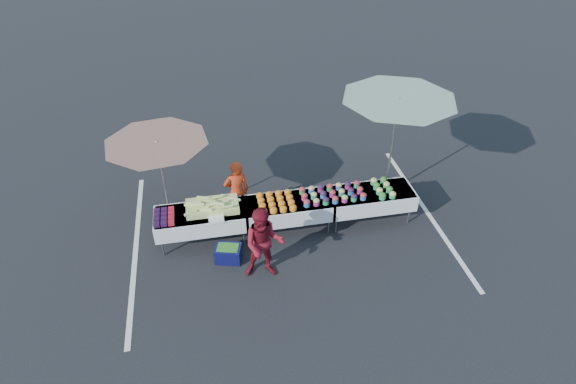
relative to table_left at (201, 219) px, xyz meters
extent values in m
plane|color=black|center=(1.80, 0.00, -0.58)|extent=(80.00, 80.00, 0.00)
cube|color=silver|center=(-1.40, 0.00, -0.58)|extent=(0.10, 5.00, 0.00)
cube|color=silver|center=(5.00, 0.00, -0.58)|extent=(0.10, 5.00, 0.00)
cube|color=white|center=(0.00, 0.00, 0.15)|extent=(1.80, 0.75, 0.04)
cube|color=white|center=(0.00, 0.00, -0.01)|extent=(1.86, 0.81, 0.36)
cylinder|color=slate|center=(-0.82, -0.29, -0.39)|extent=(0.04, 0.04, 0.39)
cylinder|color=slate|center=(-0.82, 0.29, -0.39)|extent=(0.04, 0.04, 0.39)
cylinder|color=slate|center=(0.82, -0.29, -0.39)|extent=(0.04, 0.04, 0.39)
cylinder|color=slate|center=(0.82, 0.29, -0.39)|extent=(0.04, 0.04, 0.39)
cube|color=white|center=(1.80, 0.00, 0.15)|extent=(1.80, 0.75, 0.04)
cube|color=white|center=(1.80, 0.00, -0.01)|extent=(1.86, 0.81, 0.36)
cylinder|color=slate|center=(0.98, -0.29, -0.39)|extent=(0.04, 0.04, 0.39)
cylinder|color=slate|center=(0.98, 0.29, -0.39)|extent=(0.04, 0.04, 0.39)
cylinder|color=slate|center=(2.62, -0.29, -0.39)|extent=(0.04, 0.04, 0.39)
cylinder|color=slate|center=(2.62, 0.29, -0.39)|extent=(0.04, 0.04, 0.39)
cube|color=white|center=(3.60, 0.00, 0.15)|extent=(1.80, 0.75, 0.04)
cube|color=white|center=(3.60, 0.00, -0.01)|extent=(1.86, 0.81, 0.36)
cylinder|color=slate|center=(2.78, -0.29, -0.39)|extent=(0.04, 0.04, 0.39)
cylinder|color=slate|center=(2.78, 0.29, -0.39)|extent=(0.04, 0.04, 0.39)
cylinder|color=slate|center=(4.42, -0.29, -0.39)|extent=(0.04, 0.04, 0.39)
cylinder|color=slate|center=(4.42, 0.29, -0.39)|extent=(0.04, 0.04, 0.39)
cube|color=black|center=(-0.85, -0.27, 0.21)|extent=(0.12, 0.12, 0.08)
cube|color=black|center=(-0.85, -0.13, 0.21)|extent=(0.12, 0.12, 0.08)
cube|color=black|center=(-0.85, 0.01, 0.21)|extent=(0.12, 0.12, 0.08)
cube|color=black|center=(-0.85, 0.15, 0.21)|extent=(0.12, 0.12, 0.08)
cube|color=black|center=(-0.71, -0.27, 0.21)|extent=(0.12, 0.12, 0.08)
cube|color=black|center=(-0.71, -0.13, 0.21)|extent=(0.12, 0.12, 0.08)
cube|color=black|center=(-0.71, 0.01, 0.21)|extent=(0.12, 0.12, 0.08)
cube|color=black|center=(-0.71, 0.15, 0.21)|extent=(0.12, 0.12, 0.08)
cube|color=maroon|center=(-0.57, -0.27, 0.21)|extent=(0.12, 0.12, 0.08)
cube|color=maroon|center=(-0.57, -0.13, 0.21)|extent=(0.12, 0.12, 0.08)
cube|color=maroon|center=(-0.57, 0.01, 0.21)|extent=(0.12, 0.12, 0.08)
cube|color=maroon|center=(-0.57, 0.15, 0.21)|extent=(0.12, 0.12, 0.08)
cube|color=#DAE474|center=(0.25, 0.05, 0.24)|extent=(1.05, 0.55, 0.14)
cylinder|color=#DAE474|center=(0.55, 0.20, 0.27)|extent=(0.27, 0.09, 0.10)
cylinder|color=#DAE474|center=(-0.13, 0.10, 0.34)|extent=(0.27, 0.14, 0.07)
cylinder|color=#DAE474|center=(0.36, -0.06, 0.38)|extent=(0.27, 0.14, 0.09)
cylinder|color=#DAE474|center=(-0.17, 0.08, 0.28)|extent=(0.27, 0.15, 0.10)
cylinder|color=#DAE474|center=(0.07, -0.01, 0.33)|extent=(0.27, 0.15, 0.08)
cylinder|color=#DAE474|center=(0.21, 0.09, 0.36)|extent=(0.27, 0.10, 0.10)
cylinder|color=#DAE474|center=(0.21, -0.03, 0.36)|extent=(0.27, 0.07, 0.08)
cylinder|color=#DAE474|center=(0.12, -0.13, 0.31)|extent=(0.27, 0.14, 0.09)
cylinder|color=#DAE474|center=(0.09, 0.25, 0.34)|extent=(0.27, 0.12, 0.08)
cylinder|color=#DAE474|center=(0.71, 0.14, 0.29)|extent=(0.27, 0.16, 0.08)
cylinder|color=#DAE474|center=(-0.06, 0.01, 0.34)|extent=(0.27, 0.11, 0.07)
cylinder|color=#DAE474|center=(0.16, -0.18, 0.27)|extent=(0.27, 0.10, 0.07)
cylinder|color=#DAE474|center=(0.36, 0.19, 0.35)|extent=(0.27, 0.12, 0.08)
cylinder|color=#DAE474|center=(-0.18, -0.17, 0.31)|extent=(0.27, 0.15, 0.08)
cylinder|color=#DAE474|center=(-0.09, 0.09, 0.36)|extent=(0.27, 0.10, 0.08)
cylinder|color=#DAE474|center=(0.46, 0.00, 0.32)|extent=(0.27, 0.16, 0.10)
cylinder|color=#DAE474|center=(-0.03, -0.02, 0.38)|extent=(0.27, 0.12, 0.09)
cylinder|color=#DAE474|center=(0.52, -0.18, 0.37)|extent=(0.27, 0.09, 0.07)
cylinder|color=#DAE474|center=(0.58, -0.15, 0.30)|extent=(0.27, 0.10, 0.09)
cube|color=white|center=(0.30, -0.30, 0.19)|extent=(0.30, 0.25, 0.05)
cylinder|color=orange|center=(1.25, -0.28, 0.19)|extent=(0.15, 0.15, 0.05)
ellipsoid|color=#C23F0B|center=(1.25, -0.28, 0.23)|extent=(0.15, 0.15, 0.08)
cylinder|color=orange|center=(1.25, -0.10, 0.19)|extent=(0.15, 0.15, 0.05)
ellipsoid|color=#C23F0B|center=(1.25, -0.10, 0.23)|extent=(0.15, 0.15, 0.08)
cylinder|color=orange|center=(1.25, 0.08, 0.19)|extent=(0.15, 0.15, 0.05)
ellipsoid|color=#C23F0B|center=(1.25, 0.08, 0.23)|extent=(0.15, 0.15, 0.08)
cylinder|color=orange|center=(1.25, 0.26, 0.19)|extent=(0.15, 0.15, 0.05)
ellipsoid|color=#C23F0B|center=(1.25, 0.26, 0.23)|extent=(0.15, 0.15, 0.08)
cylinder|color=orange|center=(1.45, -0.28, 0.19)|extent=(0.15, 0.15, 0.05)
ellipsoid|color=#C23F0B|center=(1.45, -0.28, 0.23)|extent=(0.15, 0.15, 0.08)
cylinder|color=orange|center=(1.45, -0.10, 0.19)|extent=(0.15, 0.15, 0.05)
ellipsoid|color=#C23F0B|center=(1.45, -0.10, 0.23)|extent=(0.15, 0.15, 0.08)
cylinder|color=orange|center=(1.45, 0.08, 0.19)|extent=(0.15, 0.15, 0.05)
ellipsoid|color=#C23F0B|center=(1.45, 0.08, 0.23)|extent=(0.15, 0.15, 0.08)
cylinder|color=orange|center=(1.45, 0.26, 0.19)|extent=(0.15, 0.15, 0.05)
ellipsoid|color=#C23F0B|center=(1.45, 0.26, 0.23)|extent=(0.15, 0.15, 0.08)
cylinder|color=orange|center=(1.65, -0.28, 0.19)|extent=(0.15, 0.15, 0.05)
ellipsoid|color=#C23F0B|center=(1.65, -0.28, 0.23)|extent=(0.15, 0.15, 0.08)
cylinder|color=orange|center=(1.65, -0.10, 0.19)|extent=(0.15, 0.15, 0.05)
ellipsoid|color=#C23F0B|center=(1.65, -0.10, 0.23)|extent=(0.15, 0.15, 0.08)
cylinder|color=orange|center=(1.65, 0.08, 0.19)|extent=(0.15, 0.15, 0.05)
ellipsoid|color=#C23F0B|center=(1.65, 0.08, 0.23)|extent=(0.15, 0.15, 0.08)
cylinder|color=orange|center=(1.65, 0.26, 0.19)|extent=(0.15, 0.15, 0.05)
ellipsoid|color=#C23F0B|center=(1.65, 0.26, 0.23)|extent=(0.15, 0.15, 0.08)
cylinder|color=orange|center=(1.85, -0.28, 0.19)|extent=(0.15, 0.15, 0.05)
ellipsoid|color=#C23F0B|center=(1.85, -0.28, 0.23)|extent=(0.15, 0.15, 0.08)
cylinder|color=orange|center=(1.85, -0.10, 0.19)|extent=(0.15, 0.15, 0.05)
ellipsoid|color=#C23F0B|center=(1.85, -0.10, 0.23)|extent=(0.15, 0.15, 0.08)
cylinder|color=orange|center=(1.85, 0.08, 0.19)|extent=(0.15, 0.15, 0.05)
ellipsoid|color=#C23F0B|center=(1.85, 0.08, 0.23)|extent=(0.15, 0.15, 0.08)
cylinder|color=orange|center=(1.85, 0.26, 0.19)|extent=(0.15, 0.15, 0.05)
ellipsoid|color=#C23F0B|center=(1.85, 0.26, 0.23)|extent=(0.15, 0.15, 0.08)
cylinder|color=#2662B3|center=(2.15, -0.22, 0.22)|extent=(0.13, 0.13, 0.10)
ellipsoid|color=maroon|center=(2.15, -0.22, 0.28)|extent=(0.14, 0.14, 0.10)
cylinder|color=#A4236B|center=(2.15, 0.00, 0.22)|extent=(0.13, 0.13, 0.10)
ellipsoid|color=maroon|center=(2.15, 0.00, 0.28)|extent=(0.14, 0.14, 0.10)
cylinder|color=#238C55|center=(2.15, 0.22, 0.22)|extent=(0.13, 0.13, 0.10)
ellipsoid|color=maroon|center=(2.15, 0.22, 0.28)|extent=(0.14, 0.14, 0.10)
cylinder|color=#A4236B|center=(2.35, -0.22, 0.22)|extent=(0.13, 0.13, 0.10)
ellipsoid|color=#A69050|center=(2.35, -0.22, 0.28)|extent=(0.14, 0.14, 0.10)
cylinder|color=#238C55|center=(2.35, 0.00, 0.22)|extent=(0.13, 0.13, 0.10)
ellipsoid|color=#A69050|center=(2.35, 0.00, 0.28)|extent=(0.14, 0.14, 0.10)
cylinder|color=#2662B3|center=(2.35, 0.22, 0.22)|extent=(0.13, 0.13, 0.10)
ellipsoid|color=#A69050|center=(2.35, 0.22, 0.28)|extent=(0.14, 0.14, 0.10)
cylinder|color=#238C55|center=(2.55, -0.22, 0.22)|extent=(0.13, 0.13, 0.10)
ellipsoid|color=black|center=(2.55, -0.22, 0.28)|extent=(0.14, 0.14, 0.10)
cylinder|color=#2662B3|center=(2.55, 0.00, 0.22)|extent=(0.13, 0.13, 0.10)
ellipsoid|color=black|center=(2.55, 0.00, 0.28)|extent=(0.14, 0.14, 0.10)
cylinder|color=#A4236B|center=(2.55, 0.22, 0.22)|extent=(0.13, 0.13, 0.10)
ellipsoid|color=black|center=(2.55, 0.22, 0.28)|extent=(0.14, 0.14, 0.10)
cylinder|color=#2662B3|center=(2.75, -0.22, 0.22)|extent=(0.13, 0.13, 0.10)
ellipsoid|color=maroon|center=(2.75, -0.22, 0.28)|extent=(0.14, 0.14, 0.10)
cylinder|color=#A4236B|center=(2.75, 0.00, 0.22)|extent=(0.13, 0.13, 0.10)
ellipsoid|color=maroon|center=(2.75, 0.00, 0.28)|extent=(0.14, 0.14, 0.10)
cylinder|color=#238C55|center=(2.75, 0.22, 0.22)|extent=(0.13, 0.13, 0.10)
ellipsoid|color=maroon|center=(2.75, 0.22, 0.28)|extent=(0.14, 0.14, 0.10)
cylinder|color=#A4236B|center=(2.95, -0.22, 0.22)|extent=(0.13, 0.13, 0.10)
ellipsoid|color=#A69050|center=(2.95, -0.22, 0.28)|extent=(0.14, 0.14, 0.10)
cylinder|color=#238C55|center=(2.95, 0.00, 0.22)|extent=(0.13, 0.13, 0.10)
ellipsoid|color=#A69050|center=(2.95, 0.00, 0.28)|extent=(0.14, 0.14, 0.10)
cylinder|color=#2662B3|center=(2.95, 0.22, 0.22)|extent=(0.13, 0.13, 0.10)
ellipsoid|color=#A69050|center=(2.95, 0.22, 0.28)|extent=(0.14, 0.14, 0.10)
cylinder|color=#238C55|center=(3.15, -0.22, 0.22)|extent=(0.13, 0.13, 0.10)
ellipsoid|color=black|center=(3.15, -0.22, 0.28)|extent=(0.14, 0.14, 0.10)
cylinder|color=#2662B3|center=(3.15, 0.00, 0.22)|extent=(0.13, 0.13, 0.10)
ellipsoid|color=black|center=(3.15, 0.00, 0.28)|extent=(0.14, 0.14, 0.10)
cylinder|color=#A4236B|center=(3.15, 0.22, 0.22)|extent=(0.13, 0.13, 0.10)
ellipsoid|color=black|center=(3.15, 0.22, 0.28)|extent=(0.14, 0.14, 0.10)
cylinder|color=#2662B3|center=(3.35, -0.22, 0.22)|extent=(0.13, 0.13, 0.10)
ellipsoid|color=maroon|center=(3.35, -0.22, 0.28)|extent=(0.14, 0.14, 0.10)
cylinder|color=#A4236B|center=(3.35, 0.00, 0.22)|extent=(0.13, 0.13, 0.10)
ellipsoid|color=maroon|center=(3.35, 0.00, 0.28)|extent=(0.14, 0.14, 0.10)
cylinder|color=#238C55|center=(3.35, 0.22, 0.22)|extent=(0.13, 0.13, 0.10)
ellipsoid|color=maroon|center=(3.35, 0.22, 0.28)|extent=(0.14, 0.14, 0.10)
cylinder|color=#238C55|center=(3.75, -0.28, 0.21)|extent=(0.14, 0.14, 0.08)
ellipsoid|color=#1D6F21|center=(3.75, -0.28, 0.26)|extent=(0.14, 0.14, 0.11)
cylinder|color=#238C55|center=(3.75, -0.10, 0.21)|extent=(0.14, 0.14, 0.08)
ellipsoid|color=#ACA84D|center=(3.75, -0.10, 0.26)|extent=(0.14, 0.14, 0.11)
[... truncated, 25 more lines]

